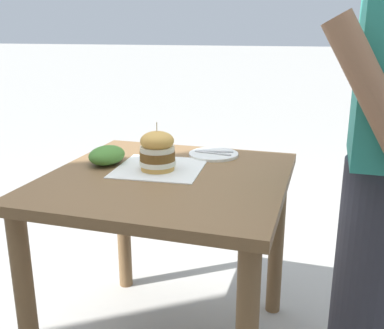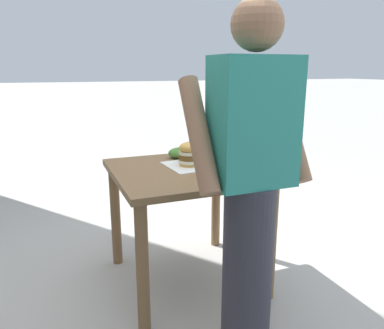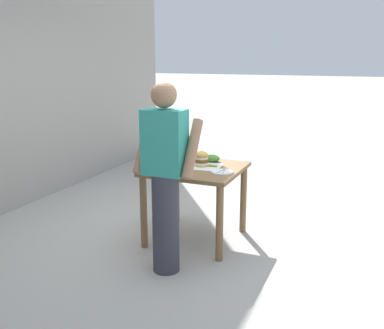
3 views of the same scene
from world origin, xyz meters
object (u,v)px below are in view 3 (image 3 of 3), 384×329
(patio_table, at_px, (196,180))
(sandwich, at_px, (202,159))
(side_plate_with_forks, at_px, (222,172))
(side_salad, at_px, (212,158))
(diner_across_table, at_px, (165,176))
(pickle_spear, at_px, (213,166))

(patio_table, distance_m, sandwich, 0.23)
(side_plate_with_forks, height_order, side_salad, side_salad)
(patio_table, distance_m, side_plate_with_forks, 0.37)
(patio_table, xyz_separation_m, side_salad, (-0.07, -0.29, 0.18))
(sandwich, bearing_deg, side_salad, -95.88)
(side_plate_with_forks, height_order, diner_across_table, diner_across_table)
(patio_table, relative_size, side_salad, 5.12)
(sandwich, height_order, pickle_spear, sandwich)
(patio_table, relative_size, sandwich, 4.82)
(sandwich, bearing_deg, side_plate_with_forks, 150.37)
(diner_across_table, bearing_deg, side_salad, -92.35)
(side_plate_with_forks, bearing_deg, diner_across_table, 65.57)
(pickle_spear, bearing_deg, diner_across_table, 80.41)
(sandwich, bearing_deg, pickle_spear, -175.64)
(side_salad, relative_size, diner_across_table, 0.11)
(sandwich, relative_size, diner_across_table, 0.11)
(patio_table, distance_m, diner_across_table, 0.79)
(sandwich, relative_size, side_salad, 1.06)
(patio_table, xyz_separation_m, diner_across_table, (-0.02, 0.76, 0.24))
(side_salad, distance_m, diner_across_table, 1.05)
(sandwich, distance_m, side_plate_with_forks, 0.33)
(patio_table, height_order, side_plate_with_forks, side_plate_with_forks)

